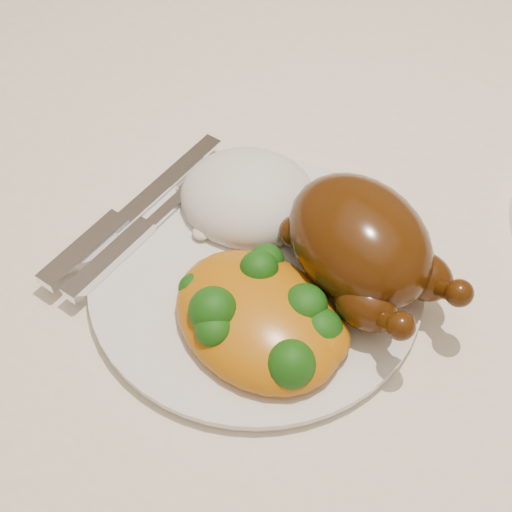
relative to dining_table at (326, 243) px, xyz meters
The scene contains 8 objects.
floor 0.67m from the dining_table, ahead, with size 4.00×4.00×0.00m, color #51301B.
dining_table is the anchor object (origin of this frame).
tablecloth 0.07m from the dining_table, ahead, with size 1.73×1.03×0.18m.
dinner_plate 0.18m from the dining_table, 82.39° to the right, with size 0.25×0.25×0.01m, color white.
roast_chicken 0.20m from the dining_table, 50.10° to the right, with size 0.16×0.13×0.08m.
rice_mound 0.16m from the dining_table, 106.72° to the right, with size 0.14×0.13×0.06m.
mac_and_cheese 0.23m from the dining_table, 72.93° to the right, with size 0.15×0.13×0.06m.
cutlery 0.23m from the dining_table, 116.42° to the right, with size 0.04×0.20×0.01m.
Camera 1 is at (0.22, -0.41, 1.21)m, focal length 50.00 mm.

